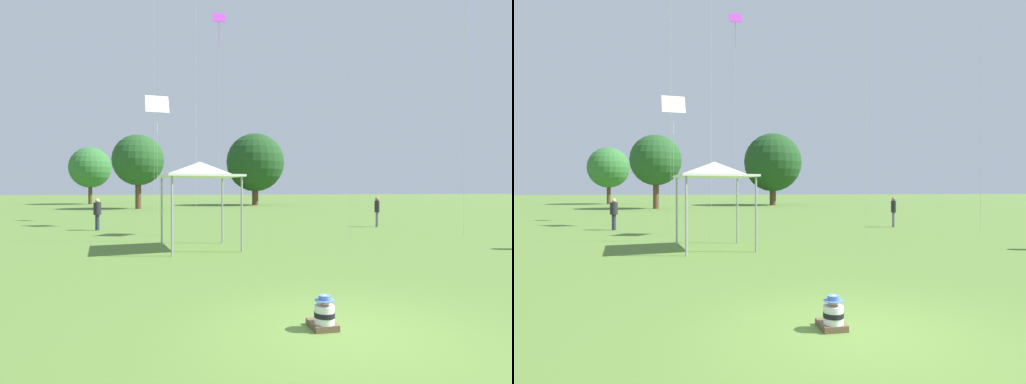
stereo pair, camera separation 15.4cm
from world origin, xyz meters
The scene contains 10 objects.
ground_plane centered at (0.00, 0.00, 0.00)m, with size 300.00×300.00×0.00m, color #567A33.
seated_toddler centered at (-0.28, 0.25, 0.22)m, with size 0.40×0.50×0.55m.
person_standing_3 centered at (8.65, 15.73, 1.06)m, with size 0.33×0.33×1.73m.
person_standing_4 centered at (-6.90, 16.71, 1.00)m, with size 0.54×0.54×1.69m.
canopy_tent centered at (-1.82, 9.01, 2.89)m, with size 3.12×3.12×3.20m.
kite_2 centered at (0.04, 21.63, 13.20)m, with size 0.88×0.49×14.29m.
kite_5 centered at (-3.89, 18.49, 7.11)m, with size 1.44×0.95×7.77m.
distant_tree_0 centered at (-7.21, 40.00, 5.37)m, with size 5.63×5.63×8.21m.
distant_tree_1 centered at (7.35, 47.67, 5.80)m, with size 7.87×7.87×9.75m.
distant_tree_2 centered at (-15.47, 55.22, 5.29)m, with size 5.85×5.85×8.23m.
Camera 1 is at (-2.47, -5.68, 2.20)m, focal length 28.00 mm.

